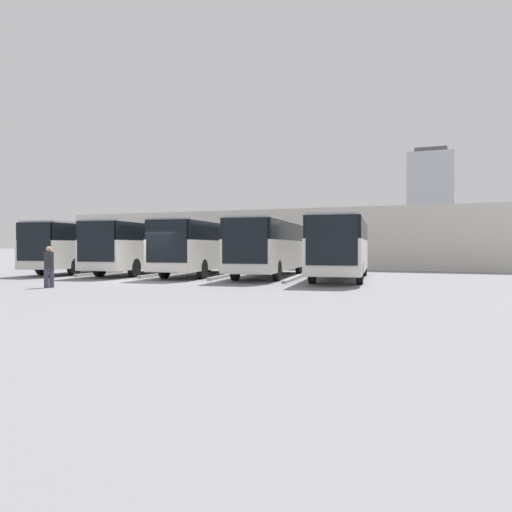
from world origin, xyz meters
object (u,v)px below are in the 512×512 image
at_px(bus_2, 205,246).
at_px(pedestrian, 49,265).
at_px(bus_0, 341,246).
at_px(bus_4, 91,246).
at_px(bus_1, 270,246).
at_px(bus_3, 145,246).

relative_size(bus_2, pedestrian, 6.63).
bearing_deg(bus_0, pedestrian, 36.15).
bearing_deg(bus_4, pedestrian, 114.48).
bearing_deg(pedestrian, bus_1, 5.68).
bearing_deg(pedestrian, bus_0, -10.42).
height_order(bus_4, pedestrian, bus_4).
bearing_deg(bus_1, bus_2, -8.43).
bearing_deg(pedestrian, bus_3, 48.40).
xyz_separation_m(bus_2, bus_4, (8.59, 0.25, 0.00)).
height_order(bus_2, bus_4, same).
bearing_deg(bus_1, pedestrian, 52.25).
relative_size(bus_2, bus_4, 1.00).
relative_size(bus_0, bus_3, 1.00).
xyz_separation_m(bus_1, bus_2, (4.30, 0.01, 0.00)).
xyz_separation_m(bus_0, bus_4, (17.18, -0.32, 0.00)).
bearing_deg(bus_3, pedestrian, 94.97).
xyz_separation_m(bus_0, bus_3, (12.89, -0.40, 0.00)).
bearing_deg(bus_0, bus_1, -16.22).
bearing_deg(pedestrian, bus_2, 25.71).
relative_size(bus_1, pedestrian, 6.63).
distance_m(bus_0, bus_3, 12.89).
height_order(bus_2, pedestrian, bus_2).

